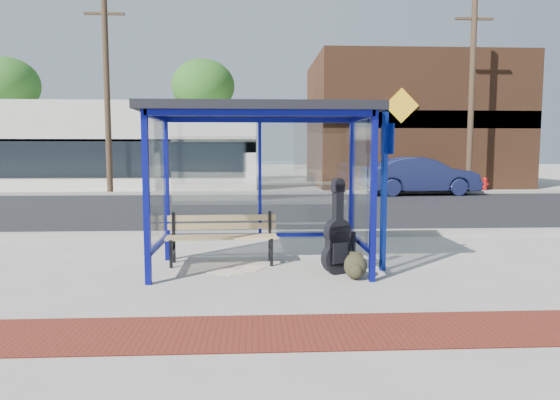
{
  "coord_description": "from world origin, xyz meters",
  "views": [
    {
      "loc": [
        -0.09,
        -7.31,
        1.76
      ],
      "look_at": [
        0.3,
        0.2,
        1.03
      ],
      "focal_mm": 32.0,
      "sensor_mm": 36.0,
      "label": 1
    }
  ],
  "objects": [
    {
      "name": "brick_paver_strip",
      "position": [
        0.0,
        -2.6,
        0.01
      ],
      "size": [
        60.0,
        1.0,
        0.01
      ],
      "primitive_type": "cube",
      "color": "maroon",
      "rests_on": "ground"
    },
    {
      "name": "backpack",
      "position": [
        1.3,
        -0.62,
        0.18
      ],
      "size": [
        0.34,
        0.32,
        0.38
      ],
      "rotation": [
        0.0,
        0.0,
        -0.15
      ],
      "color": "#292716",
      "rests_on": "ground"
    },
    {
      "name": "newspaper_b",
      "position": [
        -0.14,
        0.06,
        0.0
      ],
      "size": [
        0.43,
        0.47,
        0.01
      ],
      "primitive_type": "cube",
      "rotation": [
        0.0,
        0.0,
        -2.0
      ],
      "color": "white",
      "rests_on": "ground"
    },
    {
      "name": "curb_near",
      "position": [
        0.0,
        2.9,
        0.06
      ],
      "size": [
        60.0,
        0.25,
        0.12
      ],
      "primitive_type": "cube",
      "color": "gray",
      "rests_on": "ground"
    },
    {
      "name": "street_asphalt",
      "position": [
        0.0,
        8.0,
        0.0
      ],
      "size": [
        60.0,
        10.0,
        0.0
      ],
      "primitive_type": "cube",
      "color": "black",
      "rests_on": "ground"
    },
    {
      "name": "utility_pole_west",
      "position": [
        -6.0,
        13.4,
        4.11
      ],
      "size": [
        1.6,
        0.24,
        8.0
      ],
      "color": "#4C3826",
      "rests_on": "ground"
    },
    {
      "name": "utility_pole_east",
      "position": [
        9.0,
        13.4,
        4.11
      ],
      "size": [
        1.6,
        0.24,
        8.0
      ],
      "color": "#4C3826",
      "rests_on": "ground"
    },
    {
      "name": "parked_car",
      "position": [
        6.62,
        12.58,
        0.76
      ],
      "size": [
        4.74,
        1.94,
        1.53
      ],
      "primitive_type": "imported",
      "rotation": [
        0.0,
        0.0,
        1.64
      ],
      "color": "#1A1F48",
      "rests_on": "ground"
    },
    {
      "name": "storefront_brown",
      "position": [
        8.0,
        18.49,
        3.2
      ],
      "size": [
        10.0,
        7.08,
        6.4
      ],
      "color": "#59331E",
      "rests_on": "ground"
    },
    {
      "name": "bus_shelter",
      "position": [
        0.0,
        0.07,
        2.07
      ],
      "size": [
        3.3,
        1.8,
        2.42
      ],
      "color": "navy",
      "rests_on": "ground"
    },
    {
      "name": "bench",
      "position": [
        -0.6,
        0.46,
        0.46
      ],
      "size": [
        1.73,
        0.48,
        0.81
      ],
      "rotation": [
        0.0,
        0.0,
        0.04
      ],
      "color": "black",
      "rests_on": "ground"
    },
    {
      "name": "fire_hydrant",
      "position": [
        9.84,
        13.65,
        0.35
      ],
      "size": [
        0.29,
        0.19,
        0.65
      ],
      "rotation": [
        0.0,
        0.0,
        -0.39
      ],
      "color": "red",
      "rests_on": "ground"
    },
    {
      "name": "newspaper_a",
      "position": [
        -0.53,
        -0.13,
        0.0
      ],
      "size": [
        0.54,
        0.51,
        0.01
      ],
      "primitive_type": "cube",
      "rotation": [
        0.0,
        0.0,
        -0.56
      ],
      "color": "white",
      "rests_on": "ground"
    },
    {
      "name": "newspaper_c",
      "position": [
        -0.45,
        -0.19,
        0.0
      ],
      "size": [
        0.41,
        0.36,
        0.01
      ],
      "primitive_type": "cube",
      "rotation": [
        0.0,
        0.0,
        0.29
      ],
      "color": "white",
      "rests_on": "ground"
    },
    {
      "name": "tree_mid",
      "position": [
        -3.0,
        22.0,
        5.45
      ],
      "size": [
        3.6,
        3.6,
        7.03
      ],
      "color": "#4C3826",
      "rests_on": "ground"
    },
    {
      "name": "tree_right",
      "position": [
        12.5,
        22.0,
        5.45
      ],
      "size": [
        3.6,
        3.6,
        7.03
      ],
      "color": "#4C3826",
      "rests_on": "ground"
    },
    {
      "name": "tree_left",
      "position": [
        -14.0,
        22.0,
        5.45
      ],
      "size": [
        3.6,
        3.6,
        7.03
      ],
      "color": "#4C3826",
      "rests_on": "ground"
    },
    {
      "name": "storefront_white",
      "position": [
        -9.0,
        17.99,
        2.0
      ],
      "size": [
        18.0,
        6.04,
        4.0
      ],
      "color": "silver",
      "rests_on": "ground"
    },
    {
      "name": "guitar_bag",
      "position": [
        1.1,
        -0.3,
        0.48
      ],
      "size": [
        0.49,
        0.32,
        1.3
      ],
      "rotation": [
        0.0,
        0.0,
        0.43
      ],
      "color": "black",
      "rests_on": "ground"
    },
    {
      "name": "curb_far",
      "position": [
        0.0,
        13.1,
        0.06
      ],
      "size": [
        60.0,
        0.25,
        0.12
      ],
      "primitive_type": "cube",
      "color": "gray",
      "rests_on": "ground"
    },
    {
      "name": "far_sidewalk",
      "position": [
        0.0,
        15.0,
        0.0
      ],
      "size": [
        60.0,
        4.0,
        0.01
      ],
      "primitive_type": "cube",
      "color": "#B2ADA0",
      "rests_on": "ground"
    },
    {
      "name": "suitcase",
      "position": [
        1.26,
        0.09,
        0.27
      ],
      "size": [
        0.39,
        0.31,
        0.59
      ],
      "rotation": [
        0.0,
        0.0,
        -0.32
      ],
      "color": "black",
      "rests_on": "ground"
    },
    {
      "name": "sign_post",
      "position": [
        1.81,
        -0.14,
        1.31
      ],
      "size": [
        0.15,
        0.28,
        2.33
      ],
      "rotation": [
        0.0,
        0.0,
        0.38
      ],
      "color": "navy",
      "rests_on": "ground"
    },
    {
      "name": "ground",
      "position": [
        0.0,
        0.0,
        0.0
      ],
      "size": [
        120.0,
        120.0,
        0.0
      ],
      "primitive_type": "plane",
      "color": "#B2ADA0",
      "rests_on": "ground"
    }
  ]
}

